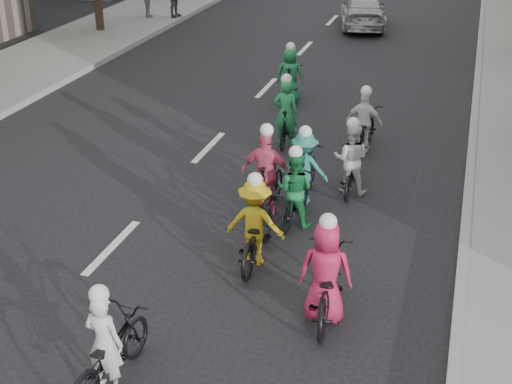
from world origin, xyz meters
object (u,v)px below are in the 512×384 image
at_px(cyclist_6, 351,166).
at_px(cyclist_7, 305,171).
at_px(cyclist_9, 290,80).
at_px(cyclist_0, 109,351).
at_px(cyclist_1, 295,194).
at_px(cyclist_2, 256,229).
at_px(cyclist_5, 286,120).
at_px(cyclist_4, 326,281).
at_px(follow_car_lead, 363,12).
at_px(cyclist_3, 267,181).
at_px(cyclist_8, 364,128).

bearing_deg(cyclist_6, cyclist_7, 38.08).
bearing_deg(cyclist_9, cyclist_0, 89.59).
height_order(cyclist_1, cyclist_2, cyclist_2).
distance_m(cyclist_5, cyclist_9, 3.31).
relative_size(cyclist_0, cyclist_7, 1.01).
height_order(cyclist_4, cyclist_7, cyclist_4).
height_order(cyclist_4, follow_car_lead, cyclist_4).
xyz_separation_m(cyclist_3, cyclist_9, (-1.29, 6.83, -0.05)).
height_order(cyclist_5, cyclist_8, cyclist_5).
height_order(cyclist_2, cyclist_5, cyclist_5).
bearing_deg(cyclist_7, cyclist_0, 79.28).
relative_size(cyclist_0, cyclist_2, 0.94).
distance_m(cyclist_0, cyclist_9, 12.27).
relative_size(cyclist_3, cyclist_7, 1.00).
height_order(cyclist_1, cyclist_4, cyclist_4).
height_order(cyclist_5, cyclist_7, cyclist_5).
distance_m(cyclist_6, cyclist_8, 2.36).
relative_size(cyclist_1, cyclist_8, 0.89).
distance_m(cyclist_5, cyclist_6, 2.91).
bearing_deg(cyclist_9, cyclist_7, 103.30).
bearing_deg(cyclist_2, cyclist_9, -82.01).
xyz_separation_m(cyclist_8, follow_car_lead, (-2.14, 13.14, 0.06)).
relative_size(cyclist_1, cyclist_9, 0.95).
distance_m(cyclist_4, cyclist_7, 4.01).
xyz_separation_m(cyclist_8, cyclist_9, (-2.57, 3.03, 0.08)).
bearing_deg(follow_car_lead, cyclist_2, 82.74).
bearing_deg(cyclist_5, cyclist_3, 94.90).
height_order(cyclist_2, follow_car_lead, cyclist_2).
relative_size(cyclist_0, cyclist_9, 1.08).
bearing_deg(cyclist_5, cyclist_9, -81.31).
bearing_deg(follow_car_lead, cyclist_1, 84.06).
bearing_deg(cyclist_5, cyclist_0, 85.85).
distance_m(cyclist_1, cyclist_8, 4.11).
relative_size(cyclist_4, cyclist_7, 1.08).
height_order(cyclist_5, follow_car_lead, cyclist_5).
relative_size(cyclist_3, follow_car_lead, 0.44).
xyz_separation_m(cyclist_1, cyclist_3, (-0.63, 0.26, 0.08)).
relative_size(cyclist_9, follow_car_lead, 0.41).
height_order(cyclist_4, cyclist_9, cyclist_4).
relative_size(cyclist_8, cyclist_9, 1.07).
bearing_deg(cyclist_2, cyclist_0, 73.09).
height_order(cyclist_4, cyclist_6, cyclist_4).
xyz_separation_m(cyclist_0, cyclist_6, (1.98, 6.86, 0.04)).
bearing_deg(cyclist_0, cyclist_6, -101.21).
xyz_separation_m(cyclist_2, cyclist_7, (0.24, 2.57, 0.02)).
relative_size(cyclist_5, follow_car_lead, 0.42).
height_order(cyclist_7, cyclist_8, cyclist_7).
xyz_separation_m(cyclist_2, cyclist_6, (1.06, 3.26, -0.04)).
relative_size(cyclist_7, cyclist_8, 1.00).
height_order(cyclist_3, cyclist_5, cyclist_3).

